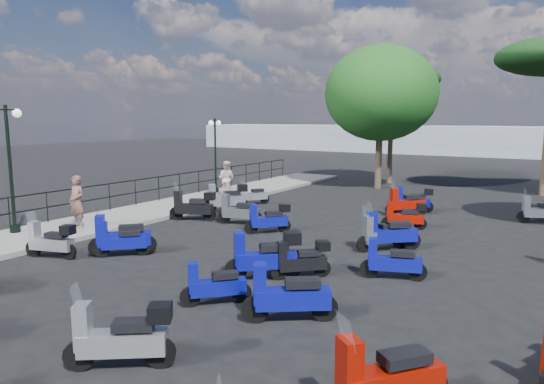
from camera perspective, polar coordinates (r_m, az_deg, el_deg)
The scene contains 31 objects.
ground at distance 13.91m, azimuth -4.42°, elevation -7.34°, with size 120.00×120.00×0.00m, color black.
sidewalk at distance 20.30m, azimuth -14.22°, elevation -2.26°, with size 3.00×30.00×0.15m, color slate.
railing at distance 20.99m, azimuth -17.16°, elevation 0.24°, with size 0.04×26.04×1.10m.
lamp_post_1 at distance 17.62m, azimuth -28.49°, elevation 3.26°, with size 0.56×1.17×4.10m.
lamp_post_2 at distance 24.51m, azimuth -6.69°, elevation 4.90°, with size 0.44×1.07×3.68m.
woman at distance 17.67m, azimuth -21.98°, elevation -1.06°, with size 0.65×0.43×1.78m, color brown.
pedestrian_far at distance 23.08m, azimuth -5.40°, elevation 1.56°, with size 0.82×0.64×1.69m, color beige.
scooter_1 at distance 14.72m, azimuth -24.58°, elevation -5.29°, with size 1.56×0.71×1.27m.
scooter_2 at distance 14.21m, azimuth -17.34°, elevation -5.53°, with size 1.20×1.18×1.26m.
scooter_3 at distance 18.51m, azimuth -9.24°, elevation -1.67°, with size 1.71×0.96×1.45m.
scooter_4 at distance 20.09m, azimuth -5.35°, elevation -0.74°, with size 1.39×1.50×1.48m.
scooter_5 at distance 21.70m, azimuth -2.30°, elevation -0.39°, with size 0.98×1.28×1.21m.
scooter_8 at distance 14.31m, azimuth -17.36°, elevation -5.12°, with size 1.41×1.39×1.49m.
scooter_9 at distance 16.28m, azimuth -0.43°, elevation -3.20°, with size 1.21×1.27×1.27m.
scooter_10 at distance 17.65m, azimuth -3.93°, elevation -2.30°, with size 1.68×0.77×1.38m.
scooter_12 at distance 10.24m, azimuth -6.82°, elevation -10.88°, with size 1.10×1.13×1.19m.
scooter_13 at distance 9.34m, azimuth 1.84°, elevation -12.14°, with size 1.56×1.17×1.46m.
scooter_14 at distance 14.52m, azimuth 12.76°, elevation -4.93°, with size 1.13×1.41×1.35m.
scooter_15 at distance 17.40m, azimuth 15.33°, elevation -2.80°, with size 1.45×0.84×1.23m.
scooter_16 at distance 20.74m, azimuth 16.28°, elevation -0.93°, with size 1.60×0.79×1.32m.
scooter_18 at distance 8.06m, azimuth -17.39°, elevation -16.03°, with size 1.47×1.15×1.36m.
scooter_19 at distance 11.77m, azimuth 3.50°, elevation -8.03°, with size 1.17×1.14×1.19m.
scooter_20 at distance 11.66m, azimuth -0.85°, elevation -7.58°, with size 1.51×1.40×1.49m.
scooter_21 at distance 14.55m, azimuth 13.60°, elevation -4.76°, with size 1.49×1.28×1.47m.
scooter_22 at distance 19.93m, azimuth 15.46°, elevation -1.29°, with size 1.37×1.30×1.42m.
scooter_24 at distance 6.82m, azimuth 13.16°, elevation -20.69°, with size 1.23×1.50×1.46m.
scooter_26 at distance 12.04m, azimuth 13.90°, elevation -7.96°, with size 1.52×0.73×1.26m.
scooter_28 at distance 20.35m, azimuth 29.07°, elevation -1.93°, with size 1.49×0.83×1.26m.
broadleaf_tree at distance 27.25m, azimuth 12.67°, elevation 11.25°, with size 6.06×6.06×7.74m.
pine_2 at distance 29.76m, azimuth 14.01°, elevation 12.70°, with size 5.43×5.43×7.04m.
distant_hills at distance 56.35m, azimuth 23.98°, elevation 5.54°, with size 70.00×8.00×3.00m, color gray.
Camera 1 is at (7.97, -10.74, 3.82)m, focal length 32.00 mm.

